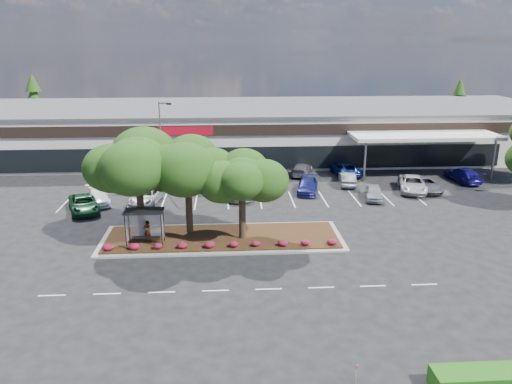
{
  "coord_description": "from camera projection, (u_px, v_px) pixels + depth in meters",
  "views": [
    {
      "loc": [
        -1.62,
        -30.92,
        14.37
      ],
      "look_at": [
        0.75,
        7.58,
        2.6
      ],
      "focal_mm": 35.0,
      "sensor_mm": 36.0,
      "label": 1
    }
  ],
  "objects": [
    {
      "name": "car_4",
      "position": [
        236.0,
        190.0,
        47.47
      ],
      "size": [
        3.36,
        5.64,
        1.47
      ],
      "primitive_type": "imported",
      "rotation": [
        0.0,
        0.0,
        0.18
      ],
      "color": "#B1B1B1",
      "rests_on": "ground"
    },
    {
      "name": "car_5",
      "position": [
        308.0,
        186.0,
        48.96
      ],
      "size": [
        2.84,
        4.89,
        1.33
      ],
      "primitive_type": "imported",
      "rotation": [
        0.0,
        0.0,
        -0.22
      ],
      "color": "navy",
      "rests_on": "ground"
    },
    {
      "name": "car_1",
      "position": [
        97.0,
        196.0,
        45.68
      ],
      "size": [
        3.38,
        4.95,
        1.33
      ],
      "primitive_type": "imported",
      "rotation": [
        0.0,
        0.0,
        0.36
      ],
      "color": "white",
      "rests_on": "ground"
    },
    {
      "name": "car_7",
      "position": [
        412.0,
        184.0,
        49.26
      ],
      "size": [
        3.77,
        5.83,
        1.49
      ],
      "primitive_type": "imported",
      "rotation": [
        0.0,
        0.0,
        -0.26
      ],
      "color": "silver",
      "rests_on": "ground"
    },
    {
      "name": "car_2",
      "position": [
        146.0,
        196.0,
        45.58
      ],
      "size": [
        2.98,
        5.26,
        1.39
      ],
      "primitive_type": "imported",
      "rotation": [
        0.0,
        0.0,
        -0.14
      ],
      "color": "#BBBBBB",
      "rests_on": "ground"
    },
    {
      "name": "ground",
      "position": [
        252.0,
        261.0,
        33.81
      ],
      "size": [
        160.0,
        160.0,
        0.0
      ],
      "primitive_type": "plane",
      "color": "black",
      "rests_on": "ground"
    },
    {
      "name": "light_pole",
      "position": [
        163.0,
        152.0,
        49.19
      ],
      "size": [
        1.43,
        0.55,
        8.73
      ],
      "rotation": [
        0.0,
        0.0,
        -0.13
      ],
      "color": "gray",
      "rests_on": "ground"
    },
    {
      "name": "car_10",
      "position": [
        177.0,
        175.0,
        52.9
      ],
      "size": [
        3.13,
        4.91,
        1.33
      ],
      "primitive_type": "imported",
      "rotation": [
        0.0,
        0.0,
        2.84
      ],
      "color": "#ADB4B9",
      "rests_on": "ground"
    },
    {
      "name": "car_17",
      "position": [
        463.0,
        175.0,
        52.7
      ],
      "size": [
        2.58,
        5.3,
        1.48
      ],
      "primitive_type": "imported",
      "rotation": [
        0.0,
        0.0,
        3.24
      ],
      "color": "navy",
      "rests_on": "ground"
    },
    {
      "name": "shrub_row",
      "position": [
        222.0,
        244.0,
        35.36
      ],
      "size": [
        17.0,
        0.8,
        0.5
      ],
      "primitive_type": null,
      "color": "#9B1643",
      "rests_on": "landscape_island"
    },
    {
      "name": "car_12",
      "position": [
        272.0,
        172.0,
        53.55
      ],
      "size": [
        3.1,
        4.75,
        1.5
      ],
      "primitive_type": "imported",
      "rotation": [
        0.0,
        0.0,
        2.81
      ],
      "color": "black",
      "rests_on": "ground"
    },
    {
      "name": "car_15",
      "position": [
        345.0,
        169.0,
        55.24
      ],
      "size": [
        2.84,
        5.4,
        1.45
      ],
      "primitive_type": "imported",
      "rotation": [
        0.0,
        0.0,
        3.23
      ],
      "color": "navy",
      "rests_on": "ground"
    },
    {
      "name": "car_9",
      "position": [
        121.0,
        178.0,
        51.09
      ],
      "size": [
        3.07,
        5.51,
        1.72
      ],
      "primitive_type": "imported",
      "rotation": [
        0.0,
        0.0,
        3.39
      ],
      "color": "brown",
      "rests_on": "ground"
    },
    {
      "name": "conifer_north_east",
      "position": [
        457.0,
        107.0,
        76.49
      ],
      "size": [
        3.96,
        3.96,
        9.0
      ],
      "primitive_type": "cone",
      "color": "#1E3D13",
      "rests_on": "ground"
    },
    {
      "name": "bus_shelter",
      "position": [
        145.0,
        217.0,
        35.51
      ],
      "size": [
        2.75,
        1.55,
        2.59
      ],
      "color": "black",
      "rests_on": "landscape_island"
    },
    {
      "name": "island_tree_mid",
      "position": [
        188.0,
        186.0,
        37.36
      ],
      "size": [
        6.6,
        6.6,
        7.32
      ],
      "primitive_type": null,
      "color": "#1E3D13",
      "rests_on": "landscape_island"
    },
    {
      "name": "survey_stake",
      "position": [
        357.0,
        372.0,
        21.54
      ],
      "size": [
        0.07,
        0.14,
        0.99
      ],
      "color": "#A18A54",
      "rests_on": "ground"
    },
    {
      "name": "conifer_north_west",
      "position": [
        35.0,
        106.0,
        74.5
      ],
      "size": [
        4.4,
        4.4,
        10.0
      ],
      "primitive_type": "cone",
      "color": "#1E3D13",
      "rests_on": "ground"
    },
    {
      "name": "car_14",
      "position": [
        347.0,
        179.0,
        51.4
      ],
      "size": [
        2.02,
        4.36,
        1.38
      ],
      "primitive_type": "imported",
      "rotation": [
        0.0,
        0.0,
        3.01
      ],
      "color": "slate",
      "rests_on": "ground"
    },
    {
      "name": "car_3",
      "position": [
        249.0,
        188.0,
        48.32
      ],
      "size": [
        2.12,
        4.18,
        1.37
      ],
      "primitive_type": "imported",
      "rotation": [
        0.0,
        0.0,
        -0.13
      ],
      "color": "slate",
      "rests_on": "ground"
    },
    {
      "name": "car_13",
      "position": [
        302.0,
        169.0,
        55.26
      ],
      "size": [
        3.31,
        4.99,
        1.34
      ],
      "primitive_type": "imported",
      "rotation": [
        0.0,
        0.0,
        2.8
      ],
      "color": "#5D5C64",
      "rests_on": "ground"
    },
    {
      "name": "island_tree_west",
      "position": [
        139.0,
        185.0,
        36.41
      ],
      "size": [
        7.2,
        7.2,
        7.89
      ],
      "primitive_type": null,
      "color": "#1E3D13",
      "rests_on": "landscape_island"
    },
    {
      "name": "car_0",
      "position": [
        84.0,
        204.0,
        43.48
      ],
      "size": [
        3.92,
        5.56,
        1.41
      ],
      "primitive_type": "imported",
      "rotation": [
        0.0,
        0.0,
        0.35
      ],
      "color": "#134220",
      "rests_on": "ground"
    },
    {
      "name": "landscape_island",
      "position": [
        222.0,
        238.0,
        37.47
      ],
      "size": [
        18.0,
        6.0,
        0.26
      ],
      "color": "gray",
      "rests_on": "ground"
    },
    {
      "name": "car_8",
      "position": [
        425.0,
        184.0,
        49.43
      ],
      "size": [
        2.43,
        4.91,
        1.34
      ],
      "primitive_type": "imported",
      "rotation": [
        0.0,
        0.0,
        0.04
      ],
      "color": "#595860",
      "rests_on": "ground"
    },
    {
      "name": "car_6",
      "position": [
        374.0,
        192.0,
        46.82
      ],
      "size": [
        2.37,
        4.15,
        1.33
      ],
      "primitive_type": "imported",
      "rotation": [
        0.0,
        0.0,
        -0.22
      ],
      "color": "#9BA1A7",
      "rests_on": "ground"
    },
    {
      "name": "island_tree_east",
      "position": [
        242.0,
        196.0,
        36.29
      ],
      "size": [
        5.8,
        5.8,
        6.5
      ],
      "primitive_type": null,
      "color": "#1E3D13",
      "rests_on": "landscape_island"
    },
    {
      "name": "person_waiting",
      "position": [
        147.0,
        231.0,
        36.36
      ],
      "size": [
        0.66,
        0.53,
        1.59
      ],
      "primitive_type": "imported",
      "rotation": [
        0.0,
        0.0,
        3.43
      ],
      "color": "#594C47",
      "rests_on": "landscape_island"
    },
    {
      "name": "car_11",
      "position": [
        200.0,
        180.0,
        50.75
      ],
      "size": [
        3.64,
        5.95,
        1.54
      ],
      "primitive_type": "imported",
      "rotation": [
        0.0,
        0.0,
        2.94
      ],
      "color": "#154320",
      "rests_on": "ground"
    },
    {
      "name": "lane_markings",
      "position": [
        244.0,
        211.0,
        43.75
      ],
      "size": [
        33.12,
        20.06,
        0.01
      ],
      "color": "silver",
      "rests_on": "ground"
    },
    {
      "name": "retail_store",
      "position": [
        238.0,
        130.0,
        65.26
      ],
      "size": [
        80.4,
        25.2,
        6.25
      ],
      "color": "white",
      "rests_on": "ground"
    },
    {
      "name": "hedge_south_east",
      "position": [
        501.0,
        379.0,
        21.38
      ],
      "size": [
        6.0,
        1.3,
        0.9
      ],
      "primitive_type": "cube",
      "color": "#184B10",
      "rests_on": "ground"
    }
  ]
}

